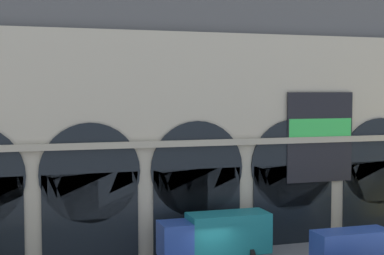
% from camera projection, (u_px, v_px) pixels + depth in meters
% --- Properties ---
extents(station_building, '(46.19, 5.50, 19.65)m').
position_uv_depth(station_building, '(187.00, 115.00, 42.86)').
color(station_building, '#B2A891').
rests_on(station_building, ground).
extents(box_truck_center, '(7.50, 2.91, 3.12)m').
position_uv_depth(box_truck_center, '(216.00, 235.00, 38.88)').
color(box_truck_center, '#28479E').
rests_on(box_truck_center, ground).
extents(van_mideast, '(5.20, 2.48, 2.20)m').
position_uv_depth(van_mideast, '(352.00, 245.00, 38.07)').
color(van_mideast, '#28479E').
rests_on(van_mideast, ground).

